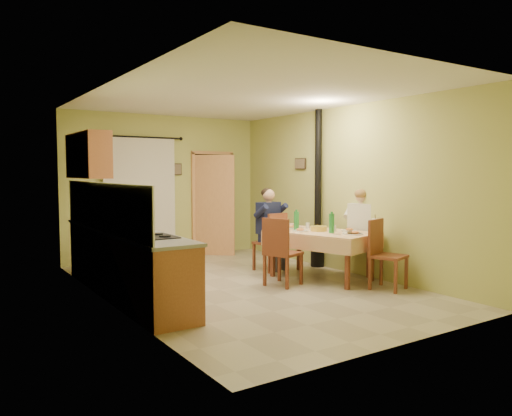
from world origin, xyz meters
TOP-DOWN VIEW (x-y plane):
  - floor at (0.00, 0.00)m, footprint 4.00×6.00m
  - room_shell at (0.00, 0.00)m, footprint 4.04×6.04m
  - kitchen_run at (-1.71, 0.40)m, footprint 0.64×3.64m
  - upper_cabinets at (-1.82, 1.70)m, footprint 0.35×1.40m
  - curtain at (-0.55, 2.90)m, footprint 1.70×0.07m
  - doorway at (1.00, 2.84)m, footprint 0.96×0.60m
  - dining_table at (1.26, -0.24)m, footprint 1.41×1.87m
  - tableware at (1.32, -0.34)m, footprint 0.94×1.47m
  - chair_far at (0.97, 0.75)m, footprint 0.50×0.50m
  - chair_near at (1.61, -1.30)m, footprint 0.56×0.56m
  - chair_right at (2.06, -0.34)m, footprint 0.55×0.55m
  - chair_left at (0.48, -0.27)m, footprint 0.59×0.59m
  - man_far at (0.97, 0.77)m, footprint 0.62×0.52m
  - man_right at (2.04, -0.35)m, footprint 0.61×0.65m
  - stove_flue at (1.90, 0.60)m, footprint 0.24×0.24m
  - picture_back at (0.25, 2.97)m, footprint 0.19×0.03m
  - picture_right at (1.97, 1.20)m, footprint 0.03×0.31m

SIDE VIEW (x-z plane):
  - floor at x=0.00m, z-range -0.01..0.01m
  - chair_right at x=2.06m, z-range -0.20..0.78m
  - chair_far at x=0.97m, z-range -0.21..0.79m
  - chair_near at x=1.61m, z-range -0.21..0.80m
  - chair_left at x=0.48m, z-range -0.22..0.80m
  - dining_table at x=1.26m, z-range 0.00..0.76m
  - kitchen_run at x=-1.71m, z-range -0.30..1.26m
  - tableware at x=1.32m, z-range 0.66..0.99m
  - man_far at x=0.97m, z-range 0.18..1.57m
  - man_right at x=2.04m, z-range 0.18..1.57m
  - stove_flue at x=1.90m, z-range -0.38..2.42m
  - doorway at x=1.00m, z-range -0.02..2.13m
  - curtain at x=-0.55m, z-range 0.15..2.37m
  - picture_back at x=0.25m, z-range 1.64..1.86m
  - room_shell at x=0.00m, z-range 0.41..3.23m
  - picture_right at x=1.97m, z-range 1.75..1.96m
  - upper_cabinets at x=-1.82m, z-range 1.60..2.30m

